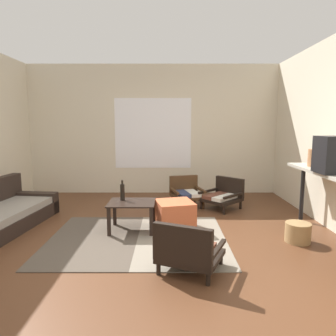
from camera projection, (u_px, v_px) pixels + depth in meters
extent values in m
plane|color=#56331E|center=(143.00, 247.00, 3.76)|extent=(7.80, 7.80, 0.00)
cube|color=beige|center=(155.00, 130.00, 6.60)|extent=(5.60, 0.12, 2.70)
cube|color=white|center=(154.00, 133.00, 6.54)|extent=(1.61, 0.01, 1.46)
cube|color=#4C4238|center=(95.00, 239.00, 4.02)|extent=(1.14, 1.84, 0.01)
cube|color=gray|center=(183.00, 239.00, 4.01)|extent=(1.14, 1.84, 0.01)
cube|color=black|center=(7.00, 221.00, 4.44)|extent=(0.98, 1.81, 0.20)
cube|color=gray|center=(8.00, 211.00, 4.42)|extent=(0.86, 1.62, 0.10)
cube|color=black|center=(36.00, 202.00, 5.20)|extent=(0.80, 0.27, 0.35)
cube|color=black|center=(133.00, 203.00, 4.29)|extent=(0.64, 0.53, 0.02)
cube|color=black|center=(116.00, 212.00, 4.54)|extent=(0.04, 0.04, 0.39)
cube|color=black|center=(154.00, 212.00, 4.54)|extent=(0.04, 0.04, 0.39)
cube|color=black|center=(110.00, 222.00, 4.10)|extent=(0.04, 0.04, 0.39)
cube|color=black|center=(153.00, 222.00, 4.09)|extent=(0.04, 0.04, 0.39)
cylinder|color=#472D19|center=(205.00, 204.00, 5.46)|extent=(0.04, 0.04, 0.16)
cylinder|color=#472D19|center=(180.00, 206.00, 5.35)|extent=(0.04, 0.04, 0.16)
cylinder|color=#472D19|center=(196.00, 198.00, 5.89)|extent=(0.04, 0.04, 0.16)
cylinder|color=#472D19|center=(173.00, 200.00, 5.78)|extent=(0.04, 0.04, 0.16)
cube|color=#472D19|center=(189.00, 196.00, 5.61)|extent=(0.65, 0.64, 0.05)
cube|color=silver|center=(194.00, 193.00, 5.60)|extent=(0.29, 0.50, 0.06)
cube|color=#2D3856|center=(184.00, 194.00, 5.56)|extent=(0.29, 0.50, 0.06)
cube|color=#472D19|center=(185.00, 184.00, 5.80)|extent=(0.53, 0.20, 0.31)
cube|color=#472D19|center=(202.00, 189.00, 5.65)|extent=(0.17, 0.52, 0.04)
cube|color=#472D19|center=(176.00, 191.00, 5.53)|extent=(0.17, 0.52, 0.04)
cylinder|color=black|center=(178.00, 251.00, 3.48)|extent=(0.04, 0.04, 0.12)
cylinder|color=black|center=(222.00, 260.00, 3.27)|extent=(0.04, 0.04, 0.12)
cylinder|color=black|center=(160.00, 269.00, 3.06)|extent=(0.04, 0.04, 0.12)
cylinder|color=black|center=(210.00, 279.00, 2.86)|extent=(0.04, 0.04, 0.12)
cube|color=black|center=(192.00, 256.00, 3.16)|extent=(0.76, 0.73, 0.05)
cube|color=silver|center=(183.00, 248.00, 3.21)|extent=(0.37, 0.52, 0.06)
cube|color=brown|center=(203.00, 252.00, 3.12)|extent=(0.37, 0.52, 0.06)
cube|color=black|center=(184.00, 245.00, 2.91)|extent=(0.57, 0.30, 0.37)
cube|color=black|center=(168.00, 241.00, 3.25)|extent=(0.26, 0.51, 0.04)
cube|color=black|center=(219.00, 250.00, 3.03)|extent=(0.26, 0.51, 0.04)
cylinder|color=black|center=(225.00, 210.00, 5.09)|extent=(0.04, 0.04, 0.14)
cylinder|color=black|center=(202.00, 205.00, 5.43)|extent=(0.04, 0.04, 0.14)
cylinder|color=black|center=(242.00, 205.00, 5.43)|extent=(0.04, 0.04, 0.14)
cylinder|color=black|center=(219.00, 200.00, 5.78)|extent=(0.04, 0.04, 0.14)
cube|color=black|center=(222.00, 199.00, 5.42)|extent=(0.81, 0.81, 0.05)
cube|color=silver|center=(226.00, 198.00, 5.32)|extent=(0.50, 0.50, 0.06)
cube|color=brown|center=(217.00, 196.00, 5.47)|extent=(0.50, 0.50, 0.06)
cube|color=black|center=(231.00, 187.00, 5.57)|extent=(0.45, 0.45, 0.33)
cube|color=black|center=(235.00, 196.00, 5.21)|extent=(0.44, 0.44, 0.04)
cube|color=black|center=(210.00, 191.00, 5.59)|extent=(0.44, 0.44, 0.04)
cube|color=#BC5633|center=(176.00, 215.00, 4.38)|extent=(0.60, 0.60, 0.40)
cylinder|color=black|center=(304.00, 194.00, 4.69)|extent=(0.06, 0.06, 0.86)
cube|color=black|center=(321.00, 153.00, 3.65)|extent=(0.01, 0.28, 0.31)
cylinder|color=#A87047|center=(318.00, 158.00, 4.24)|extent=(0.22, 0.22, 0.24)
cylinder|color=#A87047|center=(319.00, 146.00, 4.21)|extent=(0.08, 0.08, 0.10)
cylinder|color=black|center=(124.00, 192.00, 4.37)|extent=(0.06, 0.06, 0.23)
cylinder|color=black|center=(124.00, 182.00, 4.35)|extent=(0.03, 0.03, 0.06)
cylinder|color=#9E7A4C|center=(300.00, 233.00, 3.90)|extent=(0.31, 0.31, 0.25)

